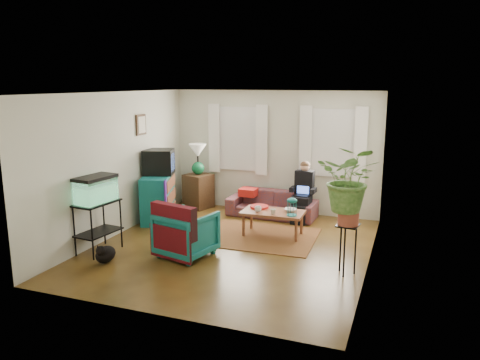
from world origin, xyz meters
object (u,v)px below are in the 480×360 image
at_px(aquarium_stand, 98,227).
at_px(plant_stand, 347,250).
at_px(dresser, 158,198).
at_px(sofa, 272,200).
at_px(coffee_table, 273,223).
at_px(side_table, 198,191).
at_px(armchair, 186,231).

xyz_separation_m(aquarium_stand, plant_stand, (3.97, 0.47, -0.05)).
distance_m(dresser, aquarium_stand, 1.92).
distance_m(sofa, coffee_table, 1.26).
relative_size(dresser, coffee_table, 0.94).
relative_size(side_table, dresser, 0.72).
height_order(aquarium_stand, plant_stand, aquarium_stand).
xyz_separation_m(sofa, armchair, (-0.65, -2.64, 0.05)).
bearing_deg(aquarium_stand, plant_stand, 13.53).
relative_size(side_table, coffee_table, 0.68).
relative_size(sofa, armchair, 2.24).
relative_size(side_table, plant_stand, 1.00).
distance_m(side_table, aquarium_stand, 3.13).
height_order(dresser, armchair, dresser).
xyz_separation_m(dresser, coffee_table, (2.46, -0.13, -0.24)).
bearing_deg(coffee_table, side_table, 146.93).
relative_size(side_table, aquarium_stand, 0.89).
relative_size(sofa, coffee_table, 1.65).
bearing_deg(plant_stand, side_table, 143.96).
bearing_deg(aquarium_stand, dresser, 96.42).
relative_size(sofa, dresser, 1.76).
xyz_separation_m(side_table, plant_stand, (3.62, -2.64, 0.00)).
bearing_deg(side_table, plant_stand, -36.04).
distance_m(armchair, coffee_table, 1.78).
distance_m(dresser, plant_stand, 4.22).
height_order(dresser, coffee_table, dresser).
distance_m(side_table, coffee_table, 2.50).
distance_m(sofa, aquarium_stand, 3.65).
bearing_deg(plant_stand, armchair, -177.03).
bearing_deg(armchair, dresser, -34.43).
distance_m(armchair, plant_stand, 2.53).
bearing_deg(coffee_table, aquarium_stand, -145.18).
xyz_separation_m(sofa, aquarium_stand, (-2.10, -2.98, 0.06)).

